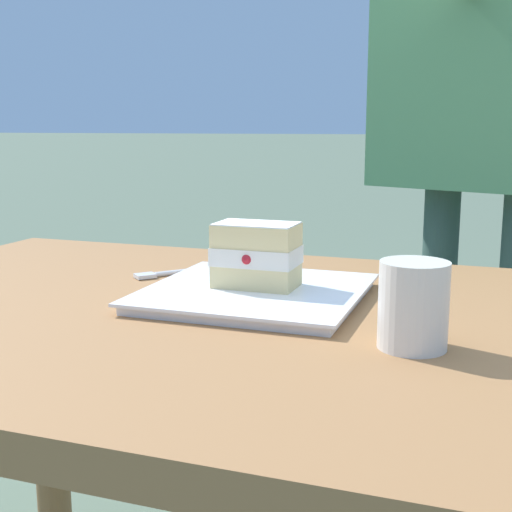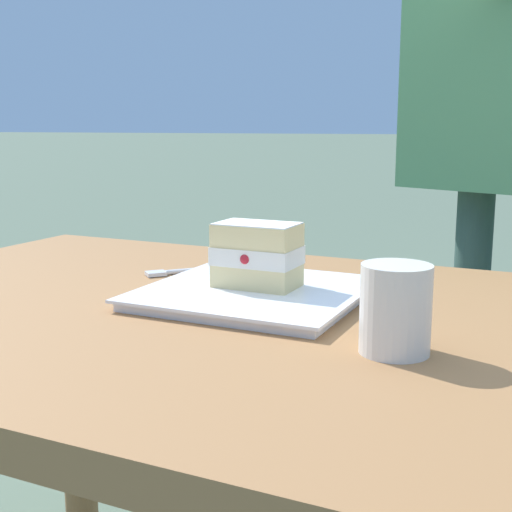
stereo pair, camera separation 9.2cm
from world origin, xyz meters
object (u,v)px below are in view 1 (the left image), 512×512
Objects in this scene: dessert_plate at (256,293)px; coffee_cup at (413,304)px; patio_table at (218,399)px; cake_slice at (257,255)px; dessert_fork at (180,272)px; diner_person at (490,54)px.

dessert_plate is 3.05× the size of coffee_cup.
patio_table is at bearing 162.36° from coffee_cup.
cake_slice reaches higher than coffee_cup.
diner_person reaches higher than dessert_fork.
dessert_fork is 0.08× the size of diner_person.
dessert_fork is (-0.13, 0.17, 0.13)m from patio_table.
coffee_cup is at bearing -92.97° from diner_person.
cake_slice is (-0.00, 0.01, 0.05)m from dessert_plate.
diner_person is at bearing 68.50° from dessert_plate.
dessert_fork is at bearing 128.57° from patio_table.
dessert_fork is at bearing 147.48° from coffee_cup.
patio_table is at bearing -114.26° from cake_slice.
diner_person is (0.04, 0.82, 0.33)m from coffee_cup.
dessert_fork is at bearing 146.89° from dessert_plate.
diner_person is at bearing 68.09° from cake_slice.
coffee_cup is (0.22, -0.14, 0.04)m from dessert_plate.
dessert_fork reaches higher than patio_table.
diner_person is (0.30, 0.73, 0.50)m from patio_table.
patio_table is 0.32m from coffee_cup.
cake_slice is at bearing 65.74° from patio_table.
coffee_cup is 0.88m from diner_person.
cake_slice reaches higher than dessert_fork.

